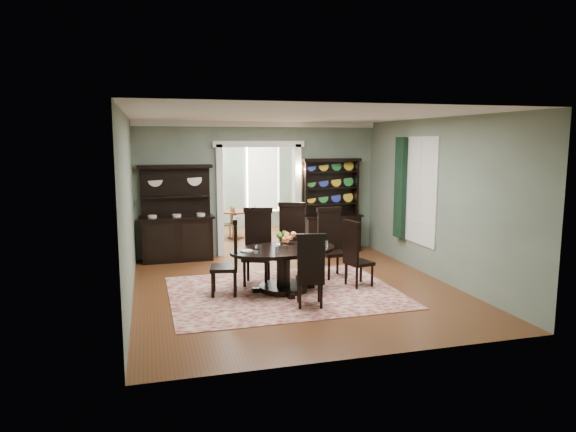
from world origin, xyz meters
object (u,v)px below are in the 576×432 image
object	(u,v)px
sideboard	(177,227)
parlor_table	(235,220)
dining_table	(283,261)
welsh_dresser	(331,218)

from	to	relation	value
sideboard	parlor_table	xyz separation A→B (m)	(1.63, 2.16, -0.24)
dining_table	welsh_dresser	world-z (taller)	welsh_dresser
dining_table	parlor_table	distance (m)	4.98
sideboard	parlor_table	world-z (taller)	sideboard
dining_table	welsh_dresser	size ratio (longest dim) A/B	0.95
welsh_dresser	sideboard	bearing A→B (deg)	178.85
parlor_table	dining_table	bearing A→B (deg)	-89.99
dining_table	parlor_table	world-z (taller)	dining_table
welsh_dresser	parlor_table	xyz separation A→B (m)	(-1.91, 2.15, -0.31)
sideboard	welsh_dresser	size ratio (longest dim) A/B	0.95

